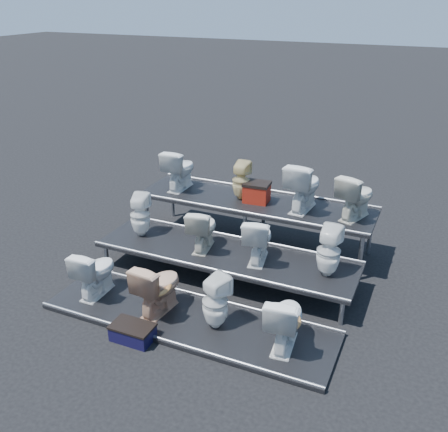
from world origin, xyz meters
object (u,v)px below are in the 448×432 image
at_px(toilet_1, 158,286).
at_px(step_stool, 133,333).
at_px(toilet_8, 180,169).
at_px(red_crate, 257,193).
at_px(toilet_0, 95,272).
at_px(toilet_2, 215,302).
at_px(toilet_11, 356,196).
at_px(toilet_9, 241,180).
at_px(toilet_6, 258,239).
at_px(toilet_5, 203,228).
at_px(toilet_4, 140,215).
at_px(toilet_10, 304,186).
at_px(toilet_3, 285,319).
at_px(toilet_7, 329,251).

bearing_deg(toilet_1, step_stool, 94.06).
height_order(toilet_8, red_crate, toilet_8).
xyz_separation_m(toilet_0, red_crate, (1.59, 2.58, 0.58)).
bearing_deg(toilet_2, toilet_11, -93.13).
bearing_deg(toilet_9, step_stool, 87.15).
bearing_deg(toilet_8, toilet_6, 148.23).
xyz_separation_m(toilet_5, toilet_9, (0.12, 1.30, 0.39)).
relative_size(toilet_2, toilet_8, 1.02).
distance_m(toilet_2, red_crate, 2.67).
bearing_deg(step_stool, toilet_0, 148.14).
distance_m(toilet_5, toilet_6, 0.94).
relative_size(toilet_4, toilet_10, 0.87).
bearing_deg(toilet_5, toilet_0, 39.45).
height_order(toilet_3, toilet_10, toilet_10).
bearing_deg(toilet_2, toilet_4, -9.52).
bearing_deg(step_stool, toilet_2, 34.89).
bearing_deg(step_stool, toilet_10, 67.02).
distance_m(toilet_3, toilet_8, 3.99).
bearing_deg(toilet_2, step_stool, 58.91).
bearing_deg(toilet_8, toilet_5, 131.17).
height_order(toilet_1, toilet_8, toilet_8).
relative_size(toilet_7, red_crate, 1.80).
xyz_separation_m(toilet_11, red_crate, (-1.70, -0.02, -0.23)).
height_order(toilet_11, step_stool, toilet_11).
relative_size(toilet_6, red_crate, 1.71).
xyz_separation_m(toilet_9, red_crate, (0.31, -0.02, -0.19)).
bearing_deg(toilet_0, toilet_11, -142.57).
distance_m(toilet_9, step_stool, 3.44).
bearing_deg(red_crate, toilet_9, 172.55).
height_order(toilet_4, toilet_9, toilet_9).
xyz_separation_m(toilet_4, step_stool, (1.09, -1.95, -0.73)).
distance_m(toilet_6, step_stool, 2.32).
relative_size(toilet_1, toilet_11, 1.05).
bearing_deg(toilet_6, red_crate, -78.22).
bearing_deg(toilet_2, toilet_8, -29.72).
bearing_deg(step_stool, toilet_6, 61.62).
bearing_deg(red_crate, toilet_10, -2.86).
bearing_deg(toilet_6, toilet_1, 42.13).
bearing_deg(step_stool, toilet_4, 118.54).
distance_m(toilet_1, toilet_7, 2.49).
relative_size(toilet_3, toilet_8, 1.03).
bearing_deg(toilet_3, toilet_10, -83.64).
bearing_deg(toilet_7, toilet_2, 50.31).
height_order(toilet_2, toilet_3, toilet_3).
distance_m(toilet_10, red_crate, 0.87).
distance_m(toilet_1, step_stool, 0.74).
xyz_separation_m(toilet_1, toilet_8, (-1.05, 2.60, 0.78)).
bearing_deg(toilet_6, toilet_8, -42.33).
distance_m(toilet_0, toilet_4, 1.36).
distance_m(toilet_2, toilet_8, 3.34).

